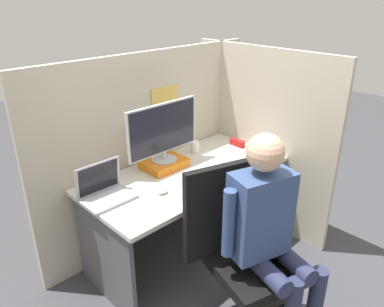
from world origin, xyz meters
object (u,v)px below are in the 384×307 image
Objects in this scene: paper_box at (164,164)px; coffee_mug at (195,147)px; carrot_toy at (216,173)px; stapler at (237,143)px; monitor at (163,131)px; office_chair at (239,250)px; laptop at (105,192)px; person at (269,227)px.

paper_box is 3.33× the size of coffee_mug.
paper_box is 2.33× the size of carrot_toy.
paper_box is at bearing 170.69° from stapler.
coffee_mug is at bearing 156.55° from stapler.
office_chair is (-0.16, -0.87, -0.49)m from monitor.
monitor reaches higher than coffee_mug.
monitor is 4.60× the size of carrot_toy.
coffee_mug is (0.52, 0.91, 0.24)m from office_chair.
paper_box is 0.58m from laptop.
paper_box is 0.30× the size of office_chair.
carrot_toy is at bearing 66.99° from person.
person is at bearing -95.89° from monitor.
paper_box is at bearing 79.79° from office_chair.
paper_box is 0.41m from carrot_toy.
office_chair reaches higher than paper_box.
office_chair is 11.00× the size of coffee_mug.
monitor is 6.57× the size of coffee_mug.
monitor is 0.60× the size of office_chair.
monitor is at bearing 79.83° from office_chair.
stapler is at bearing -1.29° from laptop.
carrot_toy is (0.17, -0.37, -0.01)m from paper_box.
monitor is 0.48× the size of person.
office_chair is (-0.33, -0.49, -0.22)m from carrot_toy.
office_chair is (0.42, -0.78, -0.24)m from laptop.
paper_box reaches higher than carrot_toy.
person is at bearing -63.67° from laptop.
person is (0.47, -0.94, -0.02)m from laptop.
person is (-0.11, -1.03, -0.00)m from paper_box.
monitor is 0.63m from laptop.
office_chair is (-0.88, -0.75, -0.22)m from stapler.
coffee_mug is at bearing 65.30° from carrot_toy.
office_chair is 0.28m from person.
stapler is at bearing 47.68° from person.
monitor is 1.95× the size of laptop.
carrot_toy is 1.43× the size of coffee_mug.
coffee_mug is at bearing 6.03° from paper_box.
stapler is at bearing -9.31° from paper_box.
laptop is 0.80m from carrot_toy.
coffee_mug is (0.36, 0.04, -0.25)m from monitor.
person is 13.57× the size of coffee_mug.
laptop is 1.30m from stapler.
office_chair is at bearing -61.88° from laptop.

